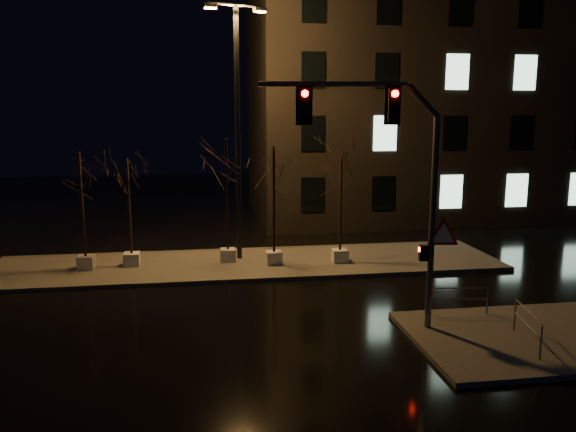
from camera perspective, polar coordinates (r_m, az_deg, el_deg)
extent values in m
plane|color=black|center=(19.02, -2.48, -9.74)|extent=(90.00, 90.00, 0.00)
cube|color=#494741|center=(24.70, -3.99, -4.85)|extent=(22.00, 5.00, 0.15)
cube|color=#494741|center=(18.25, 23.47, -11.25)|extent=(7.00, 5.00, 0.15)
cube|color=black|center=(39.15, 15.61, 11.35)|extent=(25.00, 12.00, 15.00)
cube|color=silver|center=(24.96, -19.83, -4.45)|extent=(0.65, 0.65, 0.55)
cylinder|color=black|center=(24.49, -20.18, 1.07)|extent=(0.11, 0.11, 4.32)
cube|color=silver|center=(24.91, -15.58, -4.25)|extent=(0.65, 0.65, 0.55)
cylinder|color=black|center=(24.46, -15.84, 0.93)|extent=(0.11, 0.11, 4.01)
cube|color=silver|center=(24.84, -6.11, -3.96)|extent=(0.65, 0.65, 0.55)
cylinder|color=black|center=(24.32, -6.23, 2.15)|extent=(0.11, 0.11, 4.79)
cube|color=silver|center=(24.24, -1.42, -4.26)|extent=(0.65, 0.65, 0.55)
cylinder|color=black|center=(23.73, -1.44, 1.68)|extent=(0.11, 0.11, 4.53)
cube|color=silver|center=(24.70, 5.28, -4.03)|extent=(0.65, 0.65, 0.55)
cylinder|color=black|center=(24.24, 5.37, 1.23)|extent=(0.11, 0.11, 4.03)
cylinder|color=slate|center=(17.02, 14.45, -0.89)|extent=(0.19, 0.19, 6.31)
cylinder|color=slate|center=(16.14, 4.61, 13.21)|extent=(4.19, 0.63, 0.15)
cube|color=black|center=(16.40, 10.68, 11.00)|extent=(0.34, 0.27, 0.95)
cube|color=black|center=(16.05, 1.69, 11.19)|extent=(0.34, 0.27, 0.95)
cube|color=black|center=(17.14, 13.58, -3.66)|extent=(0.25, 0.21, 0.47)
cone|color=red|center=(17.13, 15.46, -1.95)|extent=(1.09, 0.16, 1.09)
sphere|color=#FF0C07|center=(16.73, 15.03, 11.90)|extent=(0.19, 0.19, 0.19)
cylinder|color=black|center=(24.60, -5.13, 8.06)|extent=(0.22, 0.22, 10.85)
cylinder|color=black|center=(24.99, -5.35, 20.58)|extent=(2.33, 0.72, 0.11)
cube|color=orange|center=(24.64, -7.89, 20.29)|extent=(0.60, 0.43, 0.22)
cube|color=orange|center=(25.32, -2.86, 20.10)|extent=(0.60, 0.43, 0.22)
cylinder|color=slate|center=(18.78, 13.81, -8.49)|extent=(0.05, 0.05, 0.82)
cylinder|color=slate|center=(19.41, 19.59, -8.18)|extent=(0.05, 0.05, 0.82)
cylinder|color=slate|center=(18.93, 16.82, -7.03)|extent=(2.00, 0.28, 0.04)
cylinder|color=slate|center=(19.04, 16.76, -8.08)|extent=(2.00, 0.28, 0.04)
cylinder|color=slate|center=(16.48, 24.30, -11.66)|extent=(0.05, 0.05, 0.91)
cylinder|color=slate|center=(18.26, 22.06, -9.37)|extent=(0.05, 0.05, 0.91)
cylinder|color=slate|center=(17.20, 23.24, -8.88)|extent=(0.46, 1.98, 0.04)
cylinder|color=slate|center=(17.33, 23.14, -10.14)|extent=(0.46, 1.98, 0.04)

